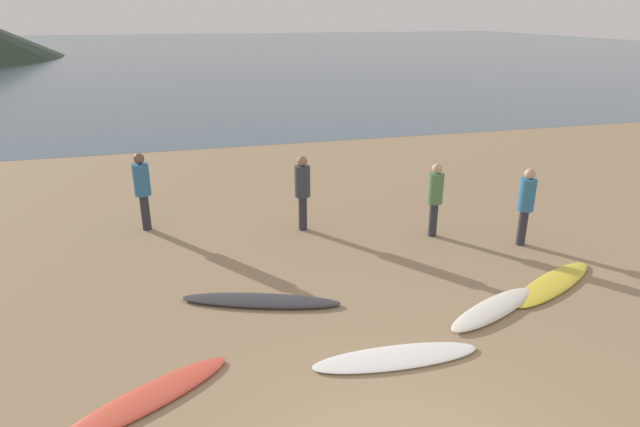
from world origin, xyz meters
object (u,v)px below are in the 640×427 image
surfboard_1 (261,301)px  person_0 (526,201)px  surfboard_3 (493,309)px  surfboard_4 (553,283)px  surfboard_0 (147,398)px  person_3 (142,185)px  surfboard_2 (396,357)px  person_2 (302,187)px  person_1 (435,194)px

surfboard_1 → person_0: bearing=29.2°
surfboard_3 → surfboard_4: bearing=-5.9°
surfboard_0 → person_3: person_3 is taller
surfboard_2 → person_0: person_0 is taller
surfboard_4 → surfboard_3: bearing=171.9°
person_3 → surfboard_0: bearing=-38.6°
person_2 → surfboard_0: bearing=-176.1°
surfboard_0 → surfboard_2: surfboard_0 is taller
surfboard_3 → person_1: person_1 is taller
surfboard_2 → person_1: person_1 is taller
surfboard_1 → person_1: 4.41m
surfboard_1 → person_2: 3.31m
surfboard_1 → person_3: bearing=135.7°
surfboard_3 → surfboard_1: bearing=136.4°
surfboard_2 → surfboard_3: bearing=24.6°
person_3 → person_0: bearing=28.8°
surfboard_4 → surfboard_1: bearing=145.1°
person_1 → surfboard_0: bearing=131.1°
surfboard_4 → person_0: bearing=46.9°
surfboard_1 → person_0: size_ratio=1.64×
surfboard_0 → person_1: size_ratio=1.45×
person_1 → person_3: size_ratio=0.93×
surfboard_1 → surfboard_4: size_ratio=1.08×
surfboard_4 → person_1: (-1.02, 2.54, 0.88)m
person_0 → person_3: person_3 is taller
surfboard_2 → surfboard_4: bearing=23.4°
surfboard_2 → surfboard_4: 3.63m
surfboard_3 → person_0: person_0 is taller
surfboard_0 → surfboard_4: same height
person_0 → surfboard_2: bearing=-172.1°
surfboard_2 → person_1: bearing=61.1°
surfboard_0 → surfboard_1: 2.57m
surfboard_0 → person_0: 7.73m
surfboard_1 → person_3: person_3 is taller
person_2 → surfboard_2: bearing=-141.7°
person_1 → person_3: bearing=78.9°
surfboard_3 → person_2: bearing=92.7°
surfboard_0 → surfboard_3: surfboard_3 is taller
person_2 → person_3: (-3.24, 0.88, 0.03)m
surfboard_0 → surfboard_2: size_ratio=0.97×
surfboard_2 → person_2: (-0.14, 4.82, 0.92)m
person_1 → surfboard_3: bearing=178.9°
person_0 → person_3: bearing=130.2°
surfboard_3 → surfboard_4: (1.46, 0.49, -0.01)m
surfboard_2 → person_0: bearing=40.0°
surfboard_3 → person_2: 4.66m
surfboard_0 → surfboard_2: (3.22, -0.02, -0.00)m
surfboard_4 → person_2: size_ratio=1.48×
surfboard_1 → surfboard_4: surfboard_1 is taller
person_1 → person_0: bearing=-112.9°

